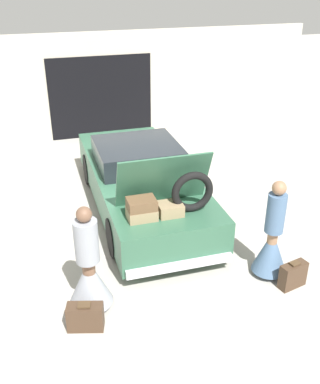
% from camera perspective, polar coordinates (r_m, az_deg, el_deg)
% --- Properties ---
extents(ground_plane, '(40.00, 40.00, 0.00)m').
position_cam_1_polar(ground_plane, '(8.99, -2.32, -2.07)').
color(ground_plane, '#ADA89E').
extents(garage_wall_back, '(12.00, 0.14, 2.80)m').
position_cam_1_polar(garage_wall_back, '(12.60, -7.62, 13.20)').
color(garage_wall_back, beige).
rests_on(garage_wall_back, ground_plane).
extents(car, '(1.83, 4.76, 1.77)m').
position_cam_1_polar(car, '(8.71, -2.38, 1.33)').
color(car, '#336047').
rests_on(car, ground_plane).
extents(person_left, '(0.62, 0.62, 1.61)m').
position_cam_1_polar(person_left, '(6.37, -8.98, -10.11)').
color(person_left, brown).
rests_on(person_left, ground_plane).
extents(person_right, '(0.54, 0.54, 1.62)m').
position_cam_1_polar(person_right, '(7.10, 14.02, -6.23)').
color(person_right, '#997051').
rests_on(person_right, ground_plane).
extents(suitcase_beside_left_person, '(0.52, 0.33, 0.41)m').
position_cam_1_polar(suitcase_beside_left_person, '(6.27, -9.46, -15.37)').
color(suitcase_beside_left_person, '#473323').
rests_on(suitcase_beside_left_person, ground_plane).
extents(suitcase_beside_right_person, '(0.46, 0.27, 0.44)m').
position_cam_1_polar(suitcase_beside_right_person, '(7.14, 16.52, -10.09)').
color(suitcase_beside_right_person, '#473323').
rests_on(suitcase_beside_right_person, ground_plane).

